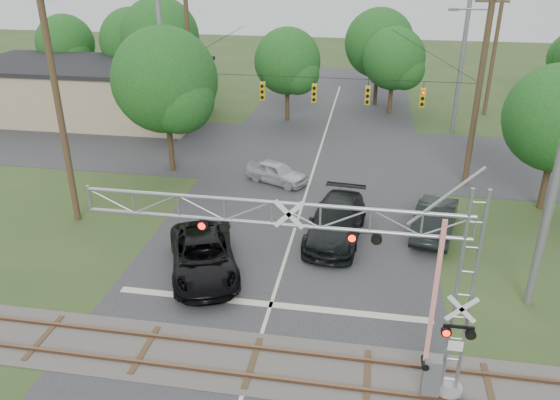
% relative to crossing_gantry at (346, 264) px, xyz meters
% --- Properties ---
extents(road_main, '(14.00, 90.00, 0.02)m').
position_rel_crossing_gantry_xyz_m(road_main, '(-3.07, 8.36, -4.59)').
color(road_main, '#2C2B2E').
rests_on(road_main, ground).
extents(road_cross, '(90.00, 12.00, 0.02)m').
position_rel_crossing_gantry_xyz_m(road_cross, '(-3.07, 22.36, -4.59)').
color(road_cross, '#2C2B2E').
rests_on(road_cross, ground).
extents(railroad_track, '(90.00, 3.20, 0.17)m').
position_rel_crossing_gantry_xyz_m(railroad_track, '(-3.07, 0.36, -4.57)').
color(railroad_track, '#47433D').
rests_on(railroad_track, ground).
extents(crossing_gantry, '(12.20, 0.94, 7.33)m').
position_rel_crossing_gantry_xyz_m(crossing_gantry, '(0.00, 0.00, 0.00)').
color(crossing_gantry, gray).
rests_on(crossing_gantry, ground).
extents(traffic_signal_span, '(19.34, 0.36, 11.50)m').
position_rel_crossing_gantry_xyz_m(traffic_signal_span, '(-2.13, 18.36, 1.08)').
color(traffic_signal_span, gray).
rests_on(traffic_signal_span, ground).
extents(pickup_black, '(4.80, 6.67, 1.69)m').
position_rel_crossing_gantry_xyz_m(pickup_black, '(-6.49, 5.80, -3.76)').
color(pickup_black, black).
rests_on(pickup_black, ground).
extents(car_dark, '(3.10, 6.44, 1.81)m').
position_rel_crossing_gantry_xyz_m(car_dark, '(-0.91, 10.04, -3.70)').
color(car_dark, black).
rests_on(car_dark, ground).
extents(sedan_silver, '(4.31, 3.14, 1.37)m').
position_rel_crossing_gantry_xyz_m(sedan_silver, '(-5.10, 16.62, -3.92)').
color(sedan_silver, '#ADAEB5').
rests_on(sedan_silver, ground).
extents(suv_dark, '(2.88, 5.55, 1.74)m').
position_rel_crossing_gantry_xyz_m(suv_dark, '(4.03, 11.47, -3.73)').
color(suv_dark, black).
rests_on(suv_dark, ground).
extents(commercial_building, '(19.68, 10.10, 4.60)m').
position_rel_crossing_gantry_xyz_m(commercial_building, '(-23.48, 28.45, -2.30)').
color(commercial_building, tan).
rests_on(commercial_building, ground).
extents(streetlight, '(2.66, 0.28, 9.97)m').
position_rel_crossing_gantry_xyz_m(streetlight, '(7.22, 24.21, 0.97)').
color(streetlight, gray).
rests_on(streetlight, ground).
extents(utility_poles, '(27.01, 29.42, 13.87)m').
position_rel_crossing_gantry_xyz_m(utility_poles, '(-0.43, 20.53, 1.56)').
color(utility_poles, '#402C1D').
rests_on(utility_poles, ground).
extents(treeline, '(52.77, 28.28, 9.65)m').
position_rel_crossing_gantry_xyz_m(treeline, '(-6.13, 30.36, 0.82)').
color(treeline, '#3D2C1B').
rests_on(treeline, ground).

